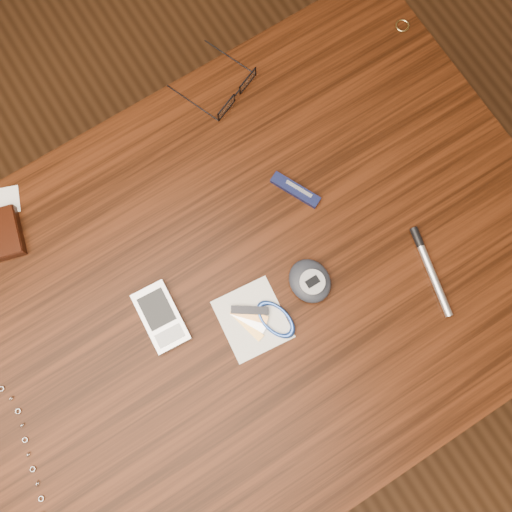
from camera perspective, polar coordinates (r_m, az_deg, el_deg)
The scene contains 9 objects.
ground at distance 1.61m, azimuth -0.91°, elevation -7.34°, with size 3.80×3.80×0.00m, color #472814.
desk at distance 0.97m, azimuth -1.50°, elevation -4.21°, with size 1.00×0.70×0.75m.
eyeglasses at distance 0.96m, azimuth -2.23°, elevation 16.04°, with size 0.14×0.14×0.02m.
gold_ring at distance 1.06m, azimuth 14.42°, elevation 21.41°, with size 0.02×0.02×0.00m, color tan.
pda_phone at distance 0.87m, azimuth -9.49°, elevation -6.04°, with size 0.06×0.10×0.02m.
pedometer at distance 0.86m, azimuth 5.42°, elevation -2.51°, with size 0.06×0.07×0.03m.
notepad_keys at distance 0.86m, azimuth 0.81°, elevation -6.33°, with size 0.12×0.11×0.01m.
pocket_knife at distance 0.90m, azimuth 3.97°, elevation 6.61°, with size 0.05×0.08×0.01m.
silver_pen at distance 0.91m, azimuth 16.83°, elevation -0.80°, with size 0.04×0.14×0.01m.
Camera 1 is at (-0.05, -0.13, 1.61)m, focal length 40.00 mm.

